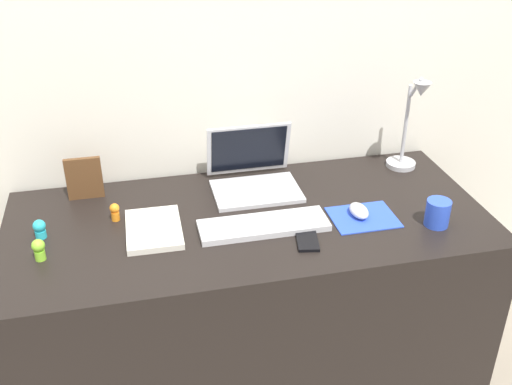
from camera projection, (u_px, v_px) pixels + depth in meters
ground_plane at (250, 381)px, 2.33m from camera, size 6.00×6.00×0.00m
back_wall at (227, 151)px, 2.27m from camera, size 2.76×0.05×1.60m
desk at (249, 306)px, 2.15m from camera, size 1.56×0.70×0.74m
laptop at (253, 172)px, 2.14m from camera, size 0.30×0.26×0.21m
keyboard at (264, 225)px, 1.91m from camera, size 0.41×0.13×0.02m
mousepad at (363, 217)px, 1.97m from camera, size 0.21×0.17×0.00m
mouse at (359, 211)px, 1.97m from camera, size 0.06×0.10×0.03m
cell_phone at (307, 239)px, 1.85m from camera, size 0.09×0.14×0.01m
desk_lamp at (410, 128)px, 2.18m from camera, size 0.11×0.17×0.37m
notebook_pad at (154, 229)px, 1.89m from camera, size 0.17×0.24×0.02m
picture_frame at (84, 178)px, 2.05m from camera, size 0.12×0.02×0.15m
coffee_mug at (438, 213)px, 1.91m from camera, size 0.08×0.08×0.09m
toy_figurine_lime at (39, 249)px, 1.75m from camera, size 0.04×0.04×0.07m
toy_figurine_orange at (115, 211)px, 1.94m from camera, size 0.03×0.03×0.06m
toy_figurine_cyan at (40, 229)px, 1.85m from camera, size 0.04×0.04×0.06m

